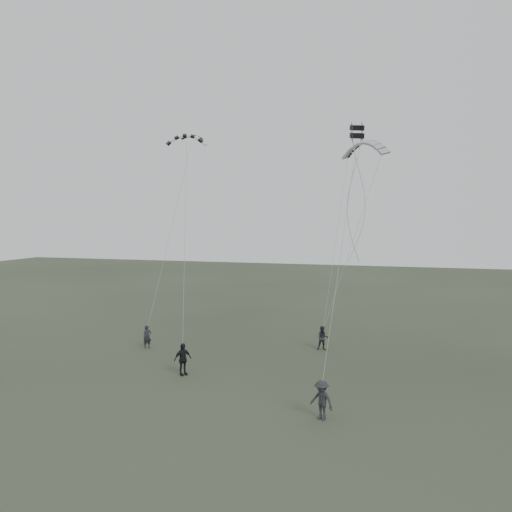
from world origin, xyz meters
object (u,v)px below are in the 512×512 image
(flyer_right, at_px, (323,338))
(flyer_left, at_px, (147,337))
(kite_striped, at_px, (187,135))
(kite_pale_large, at_px, (365,142))
(kite_dark_small, at_px, (192,136))
(kite_box, at_px, (357,132))
(flyer_far, at_px, (321,400))
(flyer_center, at_px, (183,359))

(flyer_right, bearing_deg, flyer_left, 179.93)
(kite_striped, bearing_deg, flyer_right, -8.71)
(kite_pale_large, bearing_deg, kite_dark_small, -135.99)
(flyer_right, relative_size, kite_striped, 0.61)
(kite_pale_large, height_order, kite_box, kite_pale_large)
(flyer_right, height_order, kite_dark_small, kite_dark_small)
(flyer_far, height_order, kite_striped, kite_striped)
(kite_pale_large, bearing_deg, flyer_center, -92.52)
(flyer_right, xyz_separation_m, flyer_far, (1.70, -11.82, 0.08))
(kite_dark_small, bearing_deg, flyer_left, -129.25)
(flyer_left, bearing_deg, kite_striped, -34.28)
(flyer_left, distance_m, kite_dark_small, 15.60)
(kite_dark_small, bearing_deg, kite_striped, -98.15)
(kite_box, bearing_deg, kite_striped, 146.70)
(flyer_right, bearing_deg, kite_pale_large, 51.79)
(kite_pale_large, bearing_deg, kite_striped, -113.64)
(kite_striped, bearing_deg, flyer_far, -64.81)
(kite_pale_large, height_order, kite_striped, kite_pale_large)
(kite_pale_large, xyz_separation_m, kite_box, (0.21, -9.42, -0.77))
(flyer_left, xyz_separation_m, kite_dark_small, (1.15, 5.49, 14.56))
(flyer_center, xyz_separation_m, kite_box, (9.41, 3.27, 12.98))
(kite_dark_small, bearing_deg, flyer_right, -41.03)
(kite_box, bearing_deg, flyer_center, 176.56)
(flyer_center, height_order, kite_dark_small, kite_dark_small)
(flyer_far, xyz_separation_m, kite_pale_large, (0.55, 16.81, 13.78))
(flyer_right, bearing_deg, kite_box, -74.87)
(flyer_left, distance_m, kite_striped, 14.07)
(flyer_far, xyz_separation_m, kite_dark_small, (-12.35, 14.40, 14.46))
(flyer_right, xyz_separation_m, kite_pale_large, (2.25, 4.99, 13.86))
(flyer_left, relative_size, flyer_center, 0.86)
(flyer_left, xyz_separation_m, flyer_far, (13.50, -8.91, 0.10))
(flyer_center, relative_size, kite_dark_small, 1.12)
(flyer_left, height_order, flyer_center, flyer_center)
(flyer_right, xyz_separation_m, kite_dark_small, (-10.65, 2.58, 14.53))
(flyer_left, xyz_separation_m, flyer_center, (4.85, -4.78, 0.13))
(flyer_far, bearing_deg, kite_box, 111.11)
(flyer_far, height_order, kite_dark_small, kite_dark_small)
(flyer_center, height_order, flyer_far, flyer_center)
(flyer_left, xyz_separation_m, kite_pale_large, (14.05, 7.91, 13.88))
(kite_dark_small, height_order, kite_box, kite_dark_small)
(flyer_center, bearing_deg, flyer_left, 82.05)
(flyer_left, distance_m, kite_box, 19.44)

